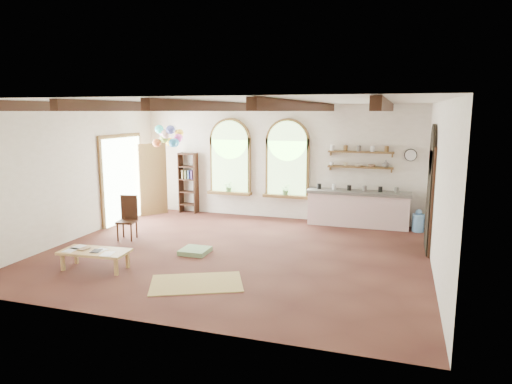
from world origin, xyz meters
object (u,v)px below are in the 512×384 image
at_px(side_chair, 127,227).
at_px(balloon_cluster, 169,136).
at_px(coffee_table, 95,253).
at_px(kitchen_counter, 358,208).

xyz_separation_m(side_chair, balloon_cluster, (0.09, 2.00, 2.04)).
height_order(side_chair, balloon_cluster, balloon_cluster).
height_order(coffee_table, balloon_cluster, balloon_cluster).
height_order(coffee_table, side_chair, side_chair).
bearing_deg(balloon_cluster, side_chair, -92.54).
distance_m(kitchen_counter, side_chair, 5.91).
relative_size(coffee_table, side_chair, 1.31).
relative_size(kitchen_counter, side_chair, 2.59).
xyz_separation_m(kitchen_counter, balloon_cluster, (-5.02, -0.97, 1.86)).
distance_m(coffee_table, balloon_cluster, 4.53).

